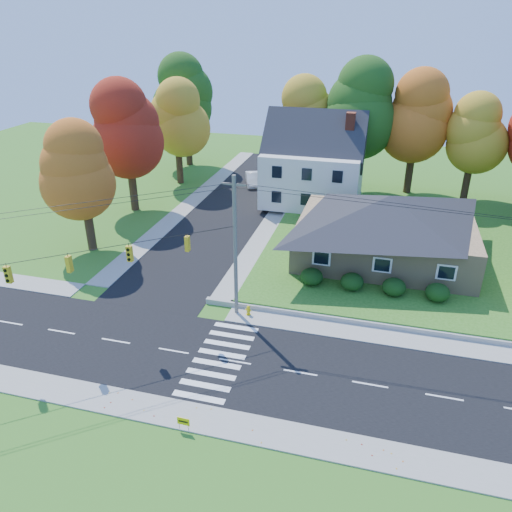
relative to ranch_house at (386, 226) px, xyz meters
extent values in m
plane|color=#3D7923|center=(-8.00, -16.00, -3.27)|extent=(120.00, 120.00, 0.00)
cube|color=black|center=(-8.00, -16.00, -3.26)|extent=(90.00, 8.00, 0.02)
cube|color=black|center=(-16.00, 10.00, -3.25)|extent=(8.00, 44.00, 0.02)
cube|color=#9C9A90|center=(-8.00, -11.00, -3.23)|extent=(90.00, 2.00, 0.08)
cube|color=#9C9A90|center=(-8.00, -21.00, -3.23)|extent=(90.00, 2.00, 0.08)
cube|color=#3D7923|center=(5.00, 5.00, -3.02)|extent=(30.00, 30.00, 0.50)
cube|color=tan|center=(0.00, 0.00, -1.17)|extent=(14.00, 10.00, 3.20)
pyramid|color=#26262B|center=(0.00, 0.00, 1.53)|extent=(14.60, 10.60, 2.20)
cube|color=silver|center=(-8.00, 12.00, 0.03)|extent=(10.00, 8.00, 5.60)
pyramid|color=#26262B|center=(-8.00, 12.00, 4.03)|extent=(10.40, 8.40, 2.40)
cube|color=brown|center=(-4.50, 12.00, 2.03)|extent=(0.90, 0.90, 9.60)
ellipsoid|color=#163A10|center=(-5.00, -6.20, -2.13)|extent=(1.70, 1.70, 1.27)
ellipsoid|color=#163A10|center=(-2.00, -6.20, -2.13)|extent=(1.70, 1.70, 1.27)
ellipsoid|color=#163A10|center=(1.00, -6.20, -2.13)|extent=(1.70, 1.70, 1.27)
ellipsoid|color=#163A10|center=(4.00, -6.20, -2.13)|extent=(1.70, 1.70, 1.27)
cylinder|color=#666059|center=(-9.50, -10.80, 1.73)|extent=(0.26, 0.26, 10.00)
cube|color=#666059|center=(-9.50, -10.80, 6.13)|extent=(1.60, 0.12, 0.12)
cube|color=gold|center=(-20.00, -19.20, 2.68)|extent=(0.34, 0.26, 1.00)
cube|color=gold|center=(-17.50, -17.20, 2.68)|extent=(0.26, 0.34, 1.00)
cube|color=gold|center=(-14.80, -15.05, 2.68)|extent=(0.34, 0.26, 1.00)
cube|color=gold|center=(-12.00, -12.80, 2.68)|extent=(0.26, 0.34, 1.00)
cylinder|color=black|center=(-16.00, -16.00, 3.33)|extent=(13.02, 10.43, 0.04)
cylinder|color=#3F2A19|center=(-10.00, 18.00, -0.07)|extent=(0.80, 0.80, 5.40)
sphere|color=gold|center=(-10.00, 18.00, 3.83)|extent=(6.72, 6.72, 6.72)
sphere|color=gold|center=(-10.00, 18.00, 5.51)|extent=(5.91, 5.91, 5.91)
sphere|color=gold|center=(-10.00, 18.00, 7.19)|extent=(5.11, 5.11, 5.11)
cylinder|color=#3F2A19|center=(-4.00, 17.00, 0.38)|extent=(0.86, 0.86, 6.30)
sphere|color=#255317|center=(-4.00, 17.00, 4.93)|extent=(7.84, 7.84, 7.84)
sphere|color=#255317|center=(-4.00, 17.00, 6.89)|extent=(6.90, 6.90, 6.90)
sphere|color=#255317|center=(-4.00, 17.00, 8.85)|extent=(5.96, 5.96, 5.96)
cylinder|color=#3F2A19|center=(2.00, 18.00, 0.16)|extent=(0.83, 0.83, 5.85)
sphere|color=#C9601C|center=(2.00, 18.00, 4.38)|extent=(7.28, 7.28, 7.28)
sphere|color=#C9601C|center=(2.00, 18.00, 6.20)|extent=(6.41, 6.41, 6.41)
sphere|color=#C9601C|center=(2.00, 18.00, 8.02)|extent=(5.53, 5.53, 5.53)
cylinder|color=#3F2A19|center=(8.00, 17.00, -0.29)|extent=(0.77, 0.77, 4.95)
sphere|color=gold|center=(8.00, 17.00, 3.28)|extent=(6.16, 6.16, 6.16)
sphere|color=gold|center=(8.00, 17.00, 4.82)|extent=(5.42, 5.42, 5.42)
sphere|color=gold|center=(8.00, 17.00, 6.36)|extent=(4.68, 4.68, 4.68)
cylinder|color=#3F2A19|center=(-25.00, -4.00, -0.79)|extent=(0.77, 0.77, 4.95)
sphere|color=#C9601C|center=(-25.00, -4.00, 2.78)|extent=(6.16, 6.16, 6.16)
sphere|color=#C9601C|center=(-25.00, -4.00, 4.32)|extent=(5.42, 5.42, 5.42)
sphere|color=#C9601C|center=(-25.00, -4.00, 5.86)|extent=(4.68, 4.68, 4.68)
cylinder|color=#3F2A19|center=(-26.00, 6.00, -0.34)|extent=(0.83, 0.83, 5.85)
sphere|color=maroon|center=(-26.00, 6.00, 3.88)|extent=(7.28, 7.28, 7.28)
sphere|color=maroon|center=(-26.00, 6.00, 5.70)|extent=(6.41, 6.41, 6.41)
sphere|color=maroon|center=(-26.00, 6.00, 7.52)|extent=(5.53, 5.53, 5.53)
cylinder|color=#3F2A19|center=(-25.00, 16.00, -0.57)|extent=(0.80, 0.80, 5.40)
sphere|color=gold|center=(-25.00, 16.00, 3.33)|extent=(6.72, 6.72, 6.72)
sphere|color=gold|center=(-25.00, 16.00, 5.01)|extent=(5.91, 5.91, 5.91)
sphere|color=gold|center=(-25.00, 16.00, 6.69)|extent=(5.11, 5.11, 5.11)
cylinder|color=#3F2A19|center=(-27.00, 24.00, -0.12)|extent=(0.86, 0.86, 6.30)
sphere|color=#255317|center=(-27.00, 24.00, 4.43)|extent=(7.84, 7.84, 7.84)
sphere|color=#255317|center=(-27.00, 24.00, 6.39)|extent=(6.90, 6.90, 6.90)
sphere|color=#255317|center=(-27.00, 24.00, 8.35)|extent=(5.96, 5.96, 5.96)
imported|color=silver|center=(-16.11, 17.47, -2.51)|extent=(2.98, 4.70, 1.46)
cylinder|color=#D7B909|center=(-8.62, -10.86, -3.22)|extent=(0.34, 0.34, 0.09)
cylinder|color=#D7B909|center=(-8.62, -10.86, -2.93)|extent=(0.23, 0.23, 0.52)
sphere|color=#D7B909|center=(-8.62, -10.86, -2.62)|extent=(0.25, 0.25, 0.25)
cylinder|color=#D7B909|center=(-8.62, -10.86, -2.84)|extent=(0.44, 0.18, 0.11)
cylinder|color=black|center=(-9.09, -21.94, -2.99)|extent=(0.02, 0.02, 0.55)
cylinder|color=black|center=(-8.61, -21.94, -2.99)|extent=(0.02, 0.02, 0.55)
cube|color=yellow|center=(-8.85, -21.94, -2.66)|extent=(0.66, 0.04, 0.44)
camera|label=1|loc=(-0.47, -39.06, 15.68)|focal=35.00mm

